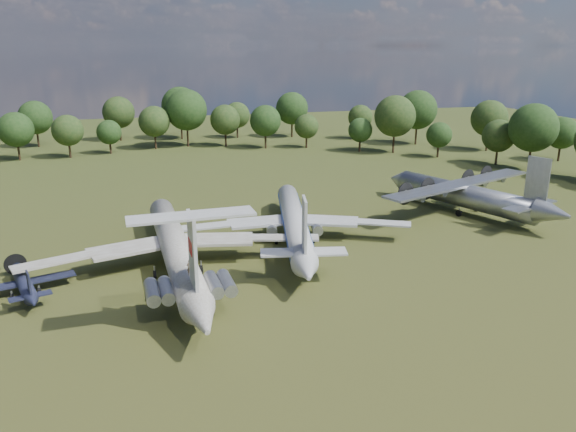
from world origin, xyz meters
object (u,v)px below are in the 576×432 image
object	(u,v)px
tu104_jet	(294,227)
person_on_il62	(190,268)
small_prop_west	(24,286)
an12_transport	(464,198)
il62_airliner	(176,253)

from	to	relation	value
tu104_jet	person_on_il62	xyz separation A→B (m)	(-15.91, -18.87, 3.19)
small_prop_west	person_on_il62	size ratio (longest dim) A/B	9.06
an12_transport	person_on_il62	distance (m)	52.04
an12_transport	small_prop_west	distance (m)	63.95
person_on_il62	small_prop_west	bearing A→B (deg)	-35.22
il62_airliner	tu104_jet	xyz separation A→B (m)	(16.35, 6.27, -0.15)
tu104_jet	an12_transport	world-z (taller)	an12_transport
il62_airliner	small_prop_west	size ratio (longest dim) A/B	3.20
an12_transport	person_on_il62	bearing A→B (deg)	-172.78
tu104_jet	small_prop_west	world-z (taller)	tu104_jet
an12_transport	person_on_il62	xyz separation A→B (m)	(-45.64, -24.82, 2.97)
small_prop_west	il62_airliner	bearing A→B (deg)	-8.08
il62_airliner	an12_transport	bearing A→B (deg)	12.85
il62_airliner	an12_transport	distance (m)	47.67
tu104_jet	an12_transport	size ratio (longest dim) A/B	1.19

